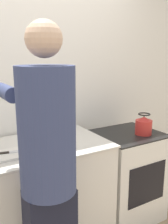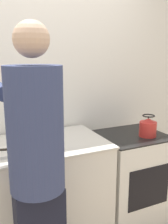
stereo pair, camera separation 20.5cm
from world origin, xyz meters
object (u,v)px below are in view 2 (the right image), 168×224
Objects in this scene: oven at (130,177)px; kettle at (148,127)px; knife at (10,149)px; person at (37,167)px; cutting_board at (14,151)px.

kettle is at bearing -42.57° from oven.
kettle is (1.23, -0.06, 0.03)m from knife.
knife is 1.07× the size of kettle.
person is (-1.05, -0.52, 0.54)m from oven.
kettle is at bearing -2.39° from cutting_board.
person is 0.48m from cutting_board.
person is at bearing -160.06° from kettle.
cutting_board is at bearing 177.61° from kettle.
knife is (-0.02, 0.01, 0.01)m from cutting_board.
oven is at bearing 2.44° from cutting_board.
knife is at bearing -178.10° from oven.
oven is 1.23m from knife.
kettle reaches higher than knife.
kettle is at bearing 19.94° from person.
cutting_board is 1.66× the size of kettle.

